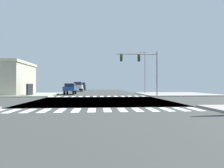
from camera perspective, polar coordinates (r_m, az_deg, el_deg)
name	(u,v)px	position (r m, az deg, el deg)	size (l,w,h in m)	color
ground	(101,101)	(19.71, -3.31, -5.12)	(90.00, 90.00, 0.05)	#363936
sidewalk_corner_ne	(175,94)	(34.39, 18.50, -2.87)	(12.00, 12.00, 0.14)	gray
sidewalk_corner_nw	(19,95)	(34.09, -26.19, -2.88)	(12.00, 12.00, 0.14)	gray
crosswalk_near	(100,110)	(12.44, -3.79, -7.85)	(13.50, 2.00, 0.01)	white
crosswalk_far	(98,96)	(26.98, -4.15, -3.74)	(13.50, 2.00, 0.01)	white
traffic_signal_mast	(141,63)	(27.36, 8.86, 6.23)	(5.99, 0.55, 6.44)	gray
street_lamp	(144,69)	(35.19, 9.54, 4.62)	(1.78, 0.32, 7.71)	gray
suv_nearside_1	(82,86)	(58.69, -8.96, -0.49)	(1.96, 4.60, 2.34)	black
suv_farside_2	(78,86)	(46.65, -10.12, -0.56)	(1.96, 4.60, 2.34)	black
sedan_middle_2	(70,88)	(32.87, -12.51, -1.17)	(1.80, 4.30, 1.88)	black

